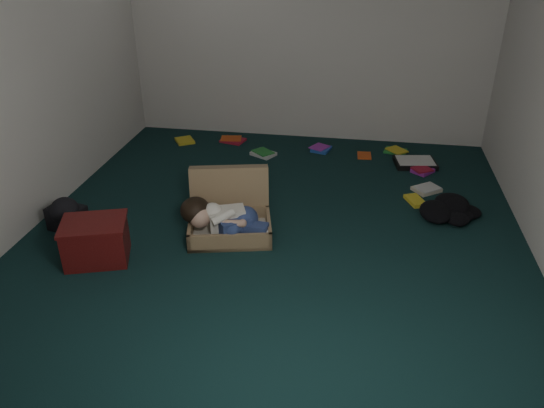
% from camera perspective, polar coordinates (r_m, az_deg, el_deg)
% --- Properties ---
extents(floor, '(4.50, 4.50, 0.00)m').
position_cam_1_polar(floor, '(4.34, 0.33, -3.16)').
color(floor, black).
rests_on(floor, ground).
extents(wall_back, '(4.50, 0.00, 4.50)m').
position_cam_1_polar(wall_back, '(6.02, 4.00, 18.92)').
color(wall_back, silver).
rests_on(wall_back, ground).
extents(wall_front, '(4.50, 0.00, 4.50)m').
position_cam_1_polar(wall_front, '(1.80, -11.17, -4.30)').
color(wall_front, silver).
rests_on(wall_front, ground).
extents(wall_left, '(0.00, 4.50, 4.50)m').
position_cam_1_polar(wall_left, '(4.59, -25.89, 13.41)').
color(wall_left, silver).
rests_on(wall_left, ground).
extents(suitcase, '(0.78, 0.77, 0.48)m').
position_cam_1_polar(suitcase, '(4.35, -4.57, -0.96)').
color(suitcase, '#917550').
rests_on(suitcase, floor).
extents(person, '(0.73, 0.36, 0.30)m').
position_cam_1_polar(person, '(4.19, -5.22, -1.57)').
color(person, white).
rests_on(person, suitcase).
extents(maroon_bin, '(0.56, 0.49, 0.32)m').
position_cam_1_polar(maroon_bin, '(4.15, -18.42, -3.78)').
color(maroon_bin, '#531111').
rests_on(maroon_bin, floor).
extents(backpack, '(0.41, 0.36, 0.22)m').
position_cam_1_polar(backpack, '(4.67, -21.17, -1.31)').
color(backpack, black).
rests_on(backpack, floor).
extents(clothing_pile, '(0.51, 0.45, 0.14)m').
position_cam_1_polar(clothing_pile, '(4.82, 18.67, -0.44)').
color(clothing_pile, black).
rests_on(clothing_pile, floor).
extents(paper_tray, '(0.46, 0.37, 0.06)m').
position_cam_1_polar(paper_tray, '(5.75, 15.13, 4.32)').
color(paper_tray, black).
rests_on(paper_tray, floor).
extents(book_scatter, '(2.88, 1.46, 0.02)m').
position_cam_1_polar(book_scatter, '(5.70, 7.29, 4.70)').
color(book_scatter, yellow).
rests_on(book_scatter, floor).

